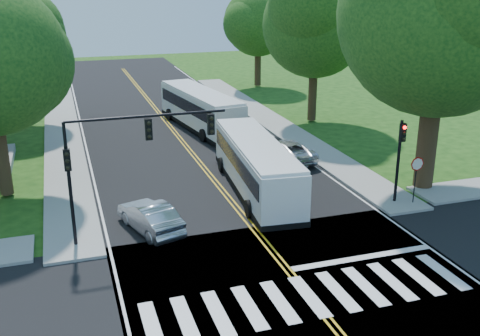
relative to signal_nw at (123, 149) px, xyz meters
name	(u,v)px	position (x,y,z in m)	size (l,w,h in m)	color
ground	(304,290)	(5.86, -6.43, -4.38)	(140.00, 140.00, 0.00)	#174010
road	(194,155)	(5.86, 11.57, -4.37)	(14.00, 96.00, 0.01)	black
cross_road	(304,290)	(5.86, -6.43, -4.37)	(60.00, 12.00, 0.01)	black
center_line	(181,140)	(5.86, 15.57, -4.36)	(0.36, 70.00, 0.01)	gold
edge_line_w	(86,148)	(-0.94, 15.57, -4.36)	(0.12, 70.00, 0.01)	silver
edge_line_e	(267,132)	(12.66, 15.57, -4.36)	(0.12, 70.00, 0.01)	silver
crosswalk	(309,296)	(5.86, -6.93, -4.36)	(12.60, 3.00, 0.01)	silver
stop_bar	(363,257)	(9.36, -4.83, -4.36)	(6.60, 0.40, 0.01)	silver
sidewalk_nw	(63,138)	(-2.44, 18.57, -4.30)	(2.60, 40.00, 0.15)	gray
sidewalk_ne	(271,121)	(14.16, 18.57, -4.30)	(2.60, 40.00, 0.15)	gray
tree_ne_big	(442,14)	(16.86, 1.57, 5.24)	(10.80, 10.80, 14.91)	#372416
tree_west_far	(15,37)	(-5.14, 23.57, 2.62)	(7.60, 7.60, 10.67)	#372416
tree_east_mid	(315,25)	(17.36, 17.57, 3.48)	(8.40, 8.40, 11.93)	#372416
tree_east_far	(258,22)	(18.36, 33.57, 2.48)	(7.20, 7.20, 10.34)	#372416
signal_nw	(123,149)	(0.00, 0.00, 0.00)	(7.15, 0.46, 5.66)	black
signal_ne	(400,151)	(14.06, 0.01, -1.41)	(0.30, 0.46, 4.40)	black
stop_sign	(417,169)	(14.86, -0.45, -2.35)	(0.76, 0.08, 2.53)	black
bus_lead	(256,165)	(7.61, 4.04, -2.83)	(3.45, 11.44, 2.91)	silver
bus_follow	(200,109)	(8.06, 18.28, -2.78)	(4.18, 11.85, 3.00)	silver
hatchback	(150,217)	(1.11, 0.69, -3.65)	(1.52, 4.35, 1.43)	silver
suv	(283,151)	(11.12, 8.59, -3.66)	(2.36, 5.11, 1.42)	silver
dark_sedan	(273,146)	(10.96, 10.05, -3.76)	(1.71, 4.22, 1.22)	black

